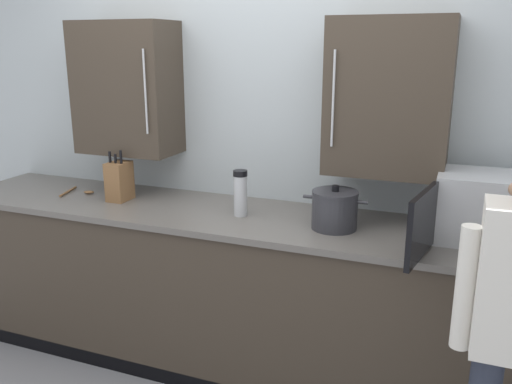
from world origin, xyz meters
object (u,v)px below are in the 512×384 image
at_px(microwave_oven, 491,209).
at_px(stock_pot, 335,210).
at_px(thermos_flask, 240,193).
at_px(wooden_spoon, 79,192).
at_px(knife_block, 119,181).

xyz_separation_m(microwave_oven, stock_pot, (-0.72, -0.08, -0.06)).
relative_size(thermos_flask, wooden_spoon, 1.19).
bearing_deg(microwave_oven, thermos_flask, -177.45).
bearing_deg(stock_pot, wooden_spoon, 177.76).
height_order(thermos_flask, stock_pot, thermos_flask).
relative_size(microwave_oven, wooden_spoon, 3.47).
bearing_deg(wooden_spoon, stock_pot, -2.24).
xyz_separation_m(thermos_flask, wooden_spoon, (-1.12, 0.04, -0.12)).
distance_m(microwave_oven, knife_block, 2.03).
height_order(wooden_spoon, stock_pot, stock_pot).
xyz_separation_m(knife_block, wooden_spoon, (-0.33, 0.03, -0.11)).
relative_size(microwave_oven, knife_block, 2.37).
bearing_deg(stock_pot, knife_block, 178.49).
xyz_separation_m(microwave_oven, thermos_flask, (-1.24, -0.06, -0.03)).
distance_m(knife_block, wooden_spoon, 0.35).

